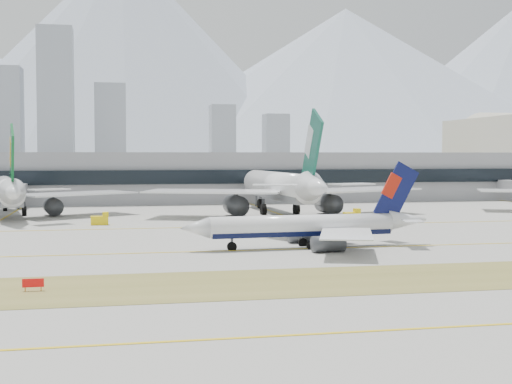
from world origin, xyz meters
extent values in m
plane|color=#9F9C94|center=(0.00, 0.00, 0.00)|extent=(3000.00, 3000.00, 0.00)
cube|color=olive|center=(0.00, -32.00, 0.02)|extent=(360.00, 18.00, 0.06)
cube|color=yellow|center=(0.00, -5.00, 0.03)|extent=(360.00, 0.45, 0.04)
cube|color=yellow|center=(0.00, -55.00, 0.03)|extent=(360.00, 0.45, 0.04)
cube|color=yellow|center=(0.00, 30.00, 0.03)|extent=(360.00, 0.45, 0.04)
cylinder|color=white|center=(3.94, -3.80, 3.49)|extent=(29.15, 4.84, 3.17)
cube|color=black|center=(3.94, -3.80, 2.62)|extent=(28.54, 4.34, 1.43)
cone|color=white|center=(-12.75, -4.77, 3.49)|extent=(4.61, 3.42, 3.17)
cone|color=white|center=(21.65, -2.78, 3.89)|extent=(6.62, 3.54, 3.17)
cube|color=white|center=(7.17, 5.19, 3.01)|extent=(13.17, 17.20, 0.19)
cube|color=white|center=(20.20, 1.27, 4.12)|extent=(4.24, 5.16, 0.13)
cylinder|color=#3F4247|center=(5.71, 2.17, 1.27)|extent=(4.97, 2.65, 2.38)
cube|color=#3F4247|center=(5.71, 2.17, 2.22)|extent=(2.03, 0.35, 1.11)
cube|color=white|center=(8.18, -12.37, 3.01)|extent=(11.80, 17.11, 0.19)
cube|color=white|center=(20.68, -6.97, 4.12)|extent=(3.85, 5.01, 0.13)
cylinder|color=#3F4247|center=(6.39, -9.54, 1.27)|extent=(4.97, 2.65, 2.38)
cube|color=#3F4247|center=(6.39, -9.54, 2.22)|extent=(2.03, 0.35, 1.11)
cube|color=#0A1044|center=(19.63, -2.90, 8.31)|extent=(7.84, 0.74, 9.94)
cube|color=#B51B0C|center=(18.83, -2.94, 9.38)|extent=(3.55, 0.55, 4.26)
cylinder|color=#3F4247|center=(-7.06, -4.44, 0.95)|extent=(0.38, 0.38, 1.90)
cylinder|color=black|center=(-7.06, -4.44, 0.56)|extent=(1.46, 0.64, 1.43)
cylinder|color=#3F4247|center=(4.87, -5.82, 0.95)|extent=(0.38, 0.38, 1.90)
cylinder|color=black|center=(4.87, -5.82, 0.56)|extent=(1.46, 0.64, 1.43)
cylinder|color=#3F4247|center=(4.63, -1.70, 0.95)|extent=(0.38, 0.38, 1.90)
cylinder|color=black|center=(4.63, -1.70, 0.56)|extent=(1.46, 0.64, 1.43)
cylinder|color=white|center=(-48.47, 65.38, 6.05)|extent=(12.79, 41.91, 5.50)
cube|color=slate|center=(-48.47, 65.38, 4.54)|extent=(11.83, 40.94, 2.48)
cone|color=white|center=(-52.73, 88.97, 6.05)|extent=(6.54, 7.23, 5.50)
cone|color=white|center=(-43.96, 40.37, 6.74)|extent=(7.05, 10.07, 5.50)
cube|color=white|center=(-32.77, 62.01, 5.23)|extent=(28.79, 24.32, 0.33)
cube|color=white|center=(-37.23, 43.34, 7.15)|extent=(8.70, 7.21, 0.22)
cylinder|color=#3F4247|center=(-38.13, 63.83, 2.20)|extent=(5.29, 7.55, 4.13)
cube|color=#3F4247|center=(-38.13, 63.83, 3.85)|extent=(0.92, 2.92, 1.93)
cube|color=#0B5022|center=(-44.48, 43.21, 13.27)|extent=(2.53, 11.41, 14.75)
cube|color=orange|center=(-44.68, 44.35, 14.88)|extent=(1.52, 5.21, 6.31)
cylinder|color=#3F4247|center=(-51.28, 80.93, 1.65)|extent=(0.66, 0.66, 3.30)
cylinder|color=black|center=(-51.28, 80.93, 0.96)|extent=(1.39, 2.61, 2.48)
cylinder|color=#3F4247|center=(-44.75, 64.88, 1.65)|extent=(0.66, 0.66, 3.30)
cylinder|color=black|center=(-44.75, 64.88, 0.96)|extent=(1.39, 2.61, 2.48)
cylinder|color=white|center=(14.91, 58.17, 6.96)|extent=(8.10, 48.02, 6.33)
cube|color=slate|center=(14.91, 58.17, 5.22)|extent=(7.12, 47.03, 2.85)
cone|color=white|center=(13.88, 85.72, 6.96)|extent=(6.59, 7.54, 6.33)
cone|color=white|center=(16.00, 28.97, 7.75)|extent=(6.72, 10.86, 6.33)
cube|color=white|center=(32.24, 51.79, 6.01)|extent=(33.40, 25.11, 0.38)
cube|color=white|center=(24.14, 31.27, 8.22)|extent=(9.91, 7.41, 0.25)
cylinder|color=#3F4247|center=(26.43, 54.74, 2.53)|extent=(5.04, 8.14, 4.74)
cube|color=#3F4247|center=(26.43, 54.74, 4.43)|extent=(0.60, 3.34, 2.21)
cube|color=white|center=(-1.89, 50.52, 6.01)|extent=(33.28, 23.41, 0.38)
cube|color=white|center=(7.71, 30.65, 8.22)|extent=(9.79, 6.89, 0.25)
cylinder|color=#3F4247|center=(3.68, 53.89, 2.53)|extent=(5.04, 8.14, 4.74)
cube|color=#3F4247|center=(3.68, 53.89, 4.43)|extent=(0.60, 3.34, 2.21)
cube|color=#125140|center=(15.88, 32.29, 15.26)|extent=(1.06, 13.24, 16.96)
cube|color=silver|center=(15.83, 33.61, 17.11)|extent=(0.92, 5.99, 7.26)
cylinder|color=#3F4247|center=(14.23, 76.33, 1.90)|extent=(0.76, 0.76, 3.80)
cylinder|color=black|center=(14.23, 76.33, 1.11)|extent=(1.21, 2.89, 2.85)
cylinder|color=#3F4247|center=(10.85, 56.69, 1.90)|extent=(0.76, 0.76, 3.80)
cylinder|color=black|center=(10.85, 56.69, 1.11)|extent=(1.21, 2.89, 2.85)
cylinder|color=#3F4247|center=(19.07, 57.00, 1.90)|extent=(0.76, 0.76, 3.80)
cylinder|color=black|center=(19.07, 57.00, 1.11)|extent=(1.21, 2.89, 2.85)
cube|color=gray|center=(0.00, 115.00, 7.50)|extent=(280.00, 42.00, 15.00)
cube|color=black|center=(0.00, 93.50, 7.95)|extent=(280.00, 1.20, 4.00)
cube|color=beige|center=(110.00, 135.00, 14.10)|extent=(2.00, 57.00, 27.90)
cube|color=red|center=(-32.78, -32.00, 0.90)|extent=(2.20, 0.15, 0.90)
cylinder|color=orange|center=(-33.58, -32.00, 0.25)|extent=(0.10, 0.10, 0.50)
cylinder|color=orange|center=(-31.98, -32.00, 0.25)|extent=(0.10, 0.10, 0.50)
cube|color=yellow|center=(-27.09, 39.08, 0.90)|extent=(3.50, 2.00, 1.80)
cube|color=yellow|center=(-25.89, 39.08, 2.10)|extent=(1.20, 1.80, 1.00)
cylinder|color=black|center=(-28.29, 38.28, 0.35)|extent=(0.70, 0.30, 0.70)
cylinder|color=black|center=(-28.29, 39.88, 0.35)|extent=(0.70, 0.30, 0.70)
cylinder|color=black|center=(-25.89, 38.28, 0.35)|extent=(0.70, 0.30, 0.70)
cylinder|color=black|center=(-25.89, 39.88, 0.35)|extent=(0.70, 0.30, 0.70)
cube|color=yellow|center=(26.49, 38.02, 0.90)|extent=(3.50, 2.00, 1.80)
cube|color=yellow|center=(27.69, 38.02, 2.10)|extent=(1.20, 1.80, 1.00)
cylinder|color=black|center=(25.29, 37.22, 0.35)|extent=(0.70, 0.30, 0.70)
cylinder|color=black|center=(25.29, 38.82, 0.35)|extent=(0.70, 0.30, 0.70)
cylinder|color=black|center=(27.69, 37.22, 0.35)|extent=(0.70, 0.30, 0.70)
cylinder|color=black|center=(27.69, 38.82, 0.35)|extent=(0.70, 0.30, 0.70)
cube|color=#8F96A2|center=(-105.00, 455.00, 40.00)|extent=(30.00, 27.00, 80.00)
cube|color=#8F96A2|center=(-65.00, 450.00, 55.00)|extent=(26.00, 23.40, 110.00)
cube|color=#8F96A2|center=(-25.00, 465.00, 35.00)|extent=(24.00, 21.60, 70.00)
cube|color=#8F96A2|center=(65.00, 470.00, 27.50)|extent=(20.00, 18.00, 55.00)
cube|color=#8F96A2|center=(110.00, 470.00, 24.00)|extent=(20.00, 18.00, 48.00)
cone|color=#9EA8B7|center=(0.00, 1400.00, 211.50)|extent=(900.00, 900.00, 470.00)
cone|color=#9EA8B7|center=(480.00, 1390.00, 157.50)|extent=(1120.00, 1120.00, 350.00)
camera|label=1|loc=(-24.64, -108.94, 14.29)|focal=50.00mm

